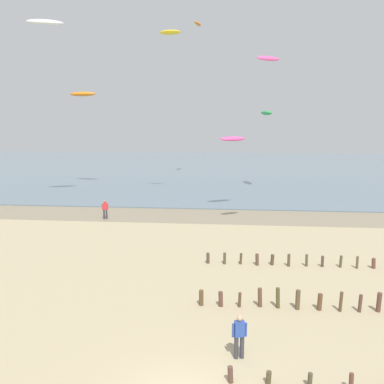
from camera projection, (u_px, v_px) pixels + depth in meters
name	position (u px, v px, depth m)	size (l,w,h in m)	color
wet_sand_strip	(215.00, 216.00, 38.07)	(120.00, 5.81, 0.01)	gray
sea	(223.00, 168.00, 75.23)	(160.00, 70.00, 0.10)	slate
groyne_mid	(318.00, 301.00, 19.36)	(11.25, 0.36, 0.99)	brown
groyne_far	(315.00, 261.00, 25.05)	(13.06, 0.36, 0.79)	#4E3E31
person_nearest_camera	(239.00, 335.00, 15.36)	(0.56, 0.30, 1.71)	#383842
person_by_waterline	(105.00, 209.00, 36.94)	(0.54, 0.33, 1.71)	#383842
kite_aloft_1	(83.00, 94.00, 52.29)	(3.53, 1.13, 0.57)	orange
kite_aloft_2	(268.00, 58.00, 29.39)	(1.90, 0.61, 0.30)	#E54C99
kite_aloft_3	(198.00, 24.00, 56.85)	(2.55, 0.81, 0.41)	orange
kite_aloft_5	(233.00, 139.00, 39.64)	(2.67, 0.86, 0.43)	#E54C99
kite_aloft_6	(266.00, 113.00, 50.44)	(3.30, 1.06, 0.53)	green
kite_aloft_7	(45.00, 22.00, 40.72)	(3.50, 1.12, 0.56)	white
kite_aloft_8	(170.00, 32.00, 43.36)	(2.26, 0.72, 0.36)	yellow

